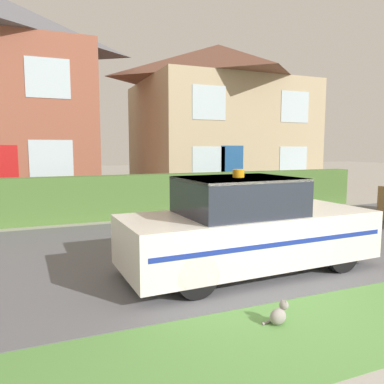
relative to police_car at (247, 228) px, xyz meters
name	(u,v)px	position (x,y,z in m)	size (l,w,h in m)	color
ground_plane	(324,324)	(-0.14, -1.97, -0.72)	(80.00, 80.00, 0.00)	gray
road_strip	(198,246)	(-0.14, 1.70, -0.71)	(28.00, 5.93, 0.01)	#5B5B60
lawn_verge	(330,327)	(-0.14, -2.07, -0.71)	(28.00, 1.61, 0.01)	#568C42
garden_hedge	(155,195)	(0.05, 5.35, -0.10)	(14.28, 0.53, 1.24)	#4C7233
police_car	(247,228)	(0.00, 0.00, 0.00)	(4.24, 1.75, 1.66)	black
cat	(279,315)	(-0.62, -1.78, -0.61)	(0.33, 0.19, 0.28)	gray
house_right	(218,117)	(5.09, 11.37, 2.79)	(7.66, 6.89, 6.88)	tan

